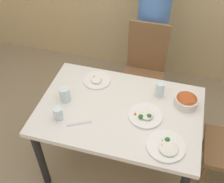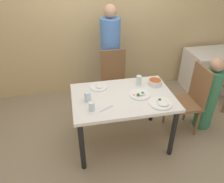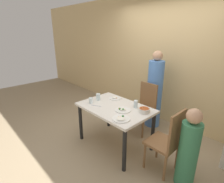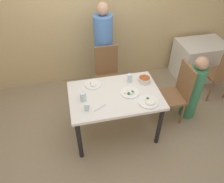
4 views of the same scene
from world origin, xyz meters
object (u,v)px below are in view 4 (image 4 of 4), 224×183
person_child (193,90)px  plate_rice_adult (93,85)px  glass_water_tall (83,96)px  person_adult (104,53)px  chair_child_spot (176,92)px  bowl_curry (144,80)px  chair_adult_spot (108,74)px

person_child → plate_rice_adult: (-1.49, 0.17, 0.24)m
glass_water_tall → person_adult: bearing=66.3°
chair_child_spot → bowl_curry: bearing=-101.2°
person_adult → person_child: size_ratio=1.45×
person_child → bowl_curry: 0.82m
chair_child_spot → bowl_curry: (-0.48, 0.10, 0.25)m
chair_adult_spot → plate_rice_adult: size_ratio=4.37×
plate_rice_adult → glass_water_tall: (-0.17, -0.26, 0.05)m
chair_adult_spot → person_child: person_child is taller
plate_rice_adult → glass_water_tall: 0.32m
chair_adult_spot → person_child: (1.18, -0.67, -0.01)m
person_adult → plate_rice_adult: 0.88m
glass_water_tall → plate_rice_adult: bearing=58.0°
chair_adult_spot → glass_water_tall: chair_adult_spot is taller
chair_adult_spot → person_child: bearing=-29.6°
chair_child_spot → person_adult: 1.35m
chair_child_spot → bowl_curry: 0.55m
person_adult → bowl_curry: bearing=-65.4°
plate_rice_adult → bowl_curry: bearing=-5.7°
plate_rice_adult → glass_water_tall: bearing=-122.0°
person_adult → bowl_curry: 0.98m
person_child → plate_rice_adult: size_ratio=4.86×
person_child → chair_child_spot: bearing=-180.0°
chair_adult_spot → person_child: size_ratio=0.90×
bowl_curry → plate_rice_adult: bowl_curry is taller
person_child → bowl_curry: (-0.77, 0.10, 0.26)m
chair_child_spot → plate_rice_adult: 1.24m
person_adult → plate_rice_adult: size_ratio=7.05×
chair_adult_spot → glass_water_tall: (-0.48, -0.77, 0.27)m
person_adult → bowl_curry: person_adult is taller
chair_adult_spot → bowl_curry: bearing=-54.6°
person_child → plate_rice_adult: person_child is taller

